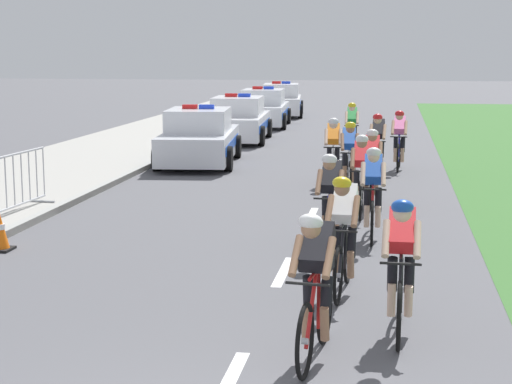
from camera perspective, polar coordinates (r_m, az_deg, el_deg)
The scene contains 21 objects.
sidewalk_slab at distance 20.93m, azimuth -14.11°, elevation 1.16°, with size 4.24×60.00×0.12m, color #A3A099.
kerb_edge at distance 20.21m, azimuth -8.78°, elevation 1.06°, with size 0.16×60.00×0.13m, color #9E9E99.
lane_markings_centre at distance 17.52m, azimuth 4.36°, elevation -0.36°, with size 0.14×29.60×0.01m.
cyclist_lead at distance 8.25m, azimuth 4.03°, elevation -6.15°, with size 0.45×1.72×1.56m.
cyclist_second at distance 9.09m, azimuth 9.76°, elevation -4.79°, with size 0.42×1.72×1.56m.
cyclist_third at distance 10.52m, azimuth 5.94°, elevation -2.72°, with size 0.43×1.72×1.56m.
cyclist_fourth at distance 12.69m, azimuth 5.06°, elevation -0.59°, with size 0.42×1.72×1.56m.
cyclist_fifth at distance 13.59m, azimuth 7.89°, elevation 0.03°, with size 0.42×1.72×1.56m.
cyclist_sixth at distance 15.53m, azimuth 7.13°, elevation 1.24°, with size 0.42×1.72×1.56m.
cyclist_seventh at distance 16.64m, azimuth 7.82°, elevation 1.78°, with size 0.42×1.72×1.56m.
cyclist_eighth at distance 18.22m, azimuth 6.31°, elevation 2.48°, with size 0.45×1.72×1.56m.
cyclist_ninth at distance 20.56m, azimuth 8.22°, elevation 3.25°, with size 0.43×1.72×1.56m.
cyclist_tenth at distance 21.70m, azimuth 9.64°, elevation 3.54°, with size 0.43×1.72×1.56m.
cyclist_eleventh at distance 19.21m, azimuth 5.23°, elevation 2.87°, with size 0.43×1.72×1.56m.
cyclist_twelfth at distance 24.72m, azimuth 6.48°, elevation 4.34°, with size 0.42×1.72×1.56m.
police_car_nearest at distance 22.56m, azimuth -3.86°, elevation 3.61°, with size 2.33×4.55×1.59m.
police_car_second at distance 28.22m, azimuth -1.21°, elevation 4.82°, with size 2.19×4.50×1.59m.
police_car_third at distance 33.71m, azimuth 0.50°, elevation 5.60°, with size 2.18×4.49×1.59m.
police_car_furthest at distance 39.12m, azimuth 1.71°, elevation 6.15°, with size 2.31×4.55×1.59m.
crowd_barrier_rear at distance 15.75m, azimuth -16.01°, elevation 0.54°, with size 0.64×2.32×1.07m.
traffic_cone_near at distance 13.40m, azimuth -16.92°, elevation -2.50°, with size 0.36×0.36×0.64m.
Camera 1 is at (1.42, -5.01, 3.02)m, focal length 59.28 mm.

